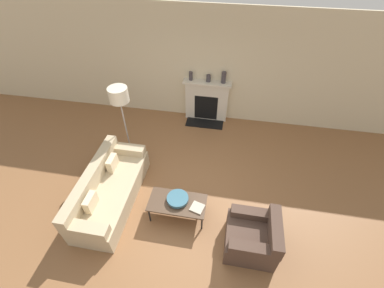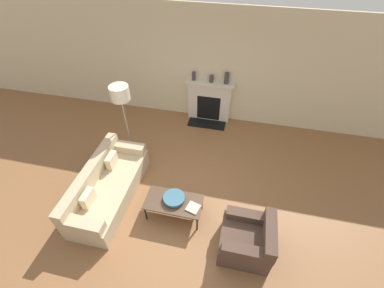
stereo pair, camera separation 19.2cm
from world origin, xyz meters
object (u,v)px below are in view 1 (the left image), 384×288
Objects in this scene: floor_lamp at (120,100)px; fireplace at (207,101)px; armchair_near at (253,237)px; mantel_vase_left at (191,76)px; couch at (109,190)px; mantel_vase_center_left at (208,78)px; book at (197,208)px; mantel_vase_center_right at (224,77)px; bowl at (178,199)px; coffee_table at (178,203)px.

fireplace is at bearing 46.87° from floor_lamp.
mantel_vase_left is at bearing -154.44° from armchair_near.
mantel_vase_center_left reaches higher than couch.
mantel_vase_center_left reaches higher than book.
fireplace reaches higher than armchair_near.
armchair_near is 3.86× the size of mantel_vase_left.
fireplace reaches higher than book.
mantel_vase_center_right is (0.38, 0.00, 0.06)m from mantel_vase_center_left.
floor_lamp reaches higher than bowl.
couch is at bearing -116.64° from mantel_vase_center_left.
book is at bearing -92.32° from mantel_vase_center_right.
floor_lamp is (-1.48, 1.46, 1.13)m from coffee_table.
floor_lamp is at bearing 135.35° from coffee_table.
floor_lamp reaches higher than fireplace.
coffee_table is (-0.11, -3.15, -0.19)m from fireplace.
mantel_vase_left reaches higher than couch.
armchair_near is 1.44m from coffee_table.
coffee_table is (-1.38, 0.40, 0.07)m from armchair_near.
mantel_vase_center_left reaches higher than coffee_table.
mantel_vase_center_right is at bearing 0.00° from mantel_vase_left.
fireplace is 4.49× the size of book.
armchair_near reaches higher than book.
mantel_vase_center_left is at bearing 34.38° from fireplace.
mantel_vase_left is at bearing 180.00° from mantel_vase_center_left.
mantel_vase_center_left is (1.54, 3.06, 0.93)m from couch.
floor_lamp is 2.36m from mantel_vase_center_left.
floor_lamp is at bearing -133.26° from mantel_vase_center_left.
mantel_vase_left is (-0.70, 3.23, 0.84)m from book.
couch is 5.31× the size of bowl.
bowl is 2.30× the size of mantel_vase_center_left.
armchair_near is at bearing -76.16° from mantel_vase_center_right.
mantel_vase_center_left is (-0.25, 3.23, 0.81)m from book.
mantel_vase_left is 1.26× the size of mantel_vase_center_left.
mantel_vase_left is (1.16, 1.71, -0.25)m from floor_lamp.
coffee_table is at bearing -92.00° from fireplace.
mantel_vase_center_left reaches higher than fireplace.
fireplace reaches higher than coffee_table.
couch is 2.83m from armchair_near.
mantel_vase_center_left is at bearing 110.16° from book.
mantel_vase_center_right is (0.51, 3.17, 0.92)m from coffee_table.
fireplace is 5.68× the size of mantel_vase_left.
floor_lamp is (-1.59, -1.69, 0.94)m from fireplace.
mantel_vase_center_left is at bearing 180.00° from mantel_vase_center_right.
mantel_vase_left is at bearing 178.07° from fireplace.
mantel_vase_center_left is at bearing -26.64° from couch.
fireplace is 4.29× the size of mantel_vase_center_right.
fireplace reaches higher than bowl.
floor_lamp is at bearing 136.07° from bowl.
couch is 7.32× the size of mantel_vase_center_right.
floor_lamp is 2.08m from mantel_vase_left.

